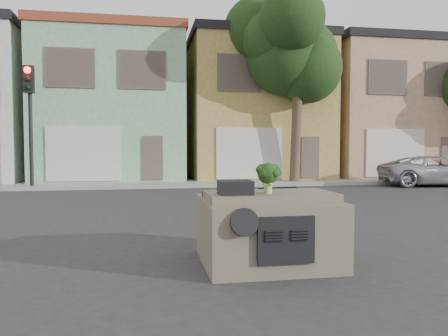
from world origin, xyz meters
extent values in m
plane|color=#303033|center=(0.00, 0.00, 0.00)|extent=(120.00, 120.00, 0.00)
cube|color=gray|center=(0.00, 10.50, 0.07)|extent=(40.00, 3.00, 0.15)
cube|color=#89B98D|center=(-3.50, 14.50, 3.77)|extent=(7.20, 8.20, 7.55)
cube|color=#AB954A|center=(4.00, 14.50, 3.77)|extent=(7.20, 8.20, 7.55)
cube|color=tan|center=(11.50, 14.50, 3.77)|extent=(7.20, 8.20, 7.55)
imported|color=#B4B6BD|center=(11.02, 8.14, 0.00)|extent=(5.13, 2.99, 1.34)
cube|color=black|center=(-6.50, 9.50, 2.55)|extent=(0.40, 0.40, 5.10)
cube|color=#1E3615|center=(5.00, 9.80, 4.25)|extent=(4.40, 4.00, 8.50)
cube|color=#68614E|center=(0.00, -3.00, 0.56)|extent=(2.00, 1.80, 1.12)
cube|color=black|center=(-0.58, -3.35, 1.22)|extent=(0.48, 0.38, 0.20)
cube|color=black|center=(0.28, -2.62, 1.13)|extent=(0.69, 0.15, 0.02)
cube|color=black|center=(-0.08, -3.31, 1.35)|extent=(0.42, 0.42, 0.46)
camera|label=1|loc=(-1.85, -9.50, 1.83)|focal=35.00mm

